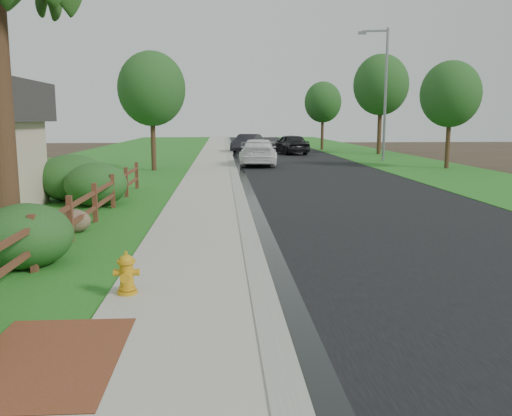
{
  "coord_description": "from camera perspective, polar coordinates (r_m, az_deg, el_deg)",
  "views": [
    {
      "loc": [
        -0.22,
        -6.85,
        2.75
      ],
      "look_at": [
        0.56,
        5.43,
        0.74
      ],
      "focal_mm": 38.0,
      "sensor_mm": 36.0,
      "label": 1
    }
  ],
  "objects": [
    {
      "name": "grass_strip",
      "position": [
        42.02,
        -7.16,
        5.48
      ],
      "size": [
        1.6,
        90.0,
        0.06
      ],
      "primitive_type": "cube",
      "color": "#295B1A",
      "rests_on": "ground"
    },
    {
      "name": "sidewalk",
      "position": [
        41.94,
        -4.56,
        5.55
      ],
      "size": [
        2.2,
        90.0,
        0.1
      ],
      "primitive_type": "cube",
      "color": "#ACA796",
      "rests_on": "ground"
    },
    {
      "name": "verge_far",
      "position": [
        43.55,
        12.06,
        5.47
      ],
      "size": [
        6.0,
        90.0,
        0.04
      ],
      "primitive_type": "cube",
      "color": "#295B1A",
      "rests_on": "ground"
    },
    {
      "name": "ground",
      "position": [
        7.39,
        -1.68,
        -12.61
      ],
      "size": [
        120.0,
        120.0,
        0.0
      ],
      "primitive_type": "plane",
      "color": "#34291C"
    },
    {
      "name": "curb",
      "position": [
        41.94,
        -2.78,
        5.58
      ],
      "size": [
        0.4,
        90.0,
        0.12
      ],
      "primitive_type": "cube",
      "color": "gray",
      "rests_on": "ground"
    },
    {
      "name": "boulder",
      "position": [
        13.96,
        -18.84,
        -1.32
      ],
      "size": [
        1.11,
        0.99,
        0.61
      ],
      "primitive_type": "ellipsoid",
      "rotation": [
        0.0,
        0.0,
        0.39
      ],
      "color": "brown",
      "rests_on": "ground"
    },
    {
      "name": "white_suv",
      "position": [
        33.03,
        0.24,
        5.89
      ],
      "size": [
        2.62,
        5.59,
        1.58
      ],
      "primitive_type": "imported",
      "rotation": [
        0.0,
        0.0,
        3.06
      ],
      "color": "white",
      "rests_on": "road"
    },
    {
      "name": "shrub_b",
      "position": [
        11.0,
        -23.11,
        -2.73
      ],
      "size": [
        1.87,
        1.87,
        1.22
      ],
      "primitive_type": "ellipsoid",
      "rotation": [
        0.0,
        0.0,
        0.07
      ],
      "color": "#1B4B1D",
      "rests_on": "ground"
    },
    {
      "name": "brick_patch",
      "position": [
        6.74,
        -21.1,
        -14.98
      ],
      "size": [
        1.6,
        2.4,
        0.11
      ],
      "primitive_type": "cube",
      "color": "brown",
      "rests_on": "ground"
    },
    {
      "name": "wet_gutter",
      "position": [
        41.95,
        -2.3,
        5.53
      ],
      "size": [
        0.5,
        90.0,
        0.0
      ],
      "primitive_type": "cube",
      "color": "black",
      "rests_on": "road"
    },
    {
      "name": "streetlight",
      "position": [
        37.21,
        13.25,
        12.3
      ],
      "size": [
        1.97,
        0.59,
        8.61
      ],
      "color": "gray",
      "rests_on": "ground"
    },
    {
      "name": "tree_mid_right",
      "position": [
        44.94,
        13.02,
        12.5
      ],
      "size": [
        4.34,
        4.34,
        7.88
      ],
      "color": "#3C2818",
      "rests_on": "ground"
    },
    {
      "name": "shrub_d",
      "position": [
        19.47,
        -18.8,
        3.02
      ],
      "size": [
        3.12,
        3.12,
        1.6
      ],
      "primitive_type": "ellipsoid",
      "rotation": [
        0.0,
        0.0,
        0.43
      ],
      "color": "#1B4B1D",
      "rests_on": "ground"
    },
    {
      "name": "fire_hydrant",
      "position": [
        8.6,
        -13.47,
        -6.81
      ],
      "size": [
        0.43,
        0.35,
        0.67
      ],
      "color": "#BF8416",
      "rests_on": "sidewalk"
    },
    {
      "name": "tree_far_right",
      "position": [
        50.41,
        7.05,
        10.99
      ],
      "size": [
        3.35,
        3.35,
        6.18
      ],
      "color": "#3C2818",
      "rests_on": "ground"
    },
    {
      "name": "tree_near_left",
      "position": [
        29.92,
        -10.93,
        12.2
      ],
      "size": [
        3.59,
        3.59,
        6.35
      ],
      "color": "#3C2818",
      "rests_on": "ground"
    },
    {
      "name": "ranch_fence",
      "position": [
        13.84,
        -17.7,
        -0.05
      ],
      "size": [
        0.12,
        16.92,
        1.1
      ],
      "color": "#532A1B",
      "rests_on": "ground"
    },
    {
      "name": "tree_near_right",
      "position": [
        32.53,
        19.8,
        11.2
      ],
      "size": [
        3.33,
        3.33,
        6.0
      ],
      "color": "#3C2818",
      "rests_on": "ground"
    },
    {
      "name": "lawn_near",
      "position": [
        42.66,
        -14.18,
        5.32
      ],
      "size": [
        9.0,
        90.0,
        0.04
      ],
      "primitive_type": "cube",
      "color": "#295B1A",
      "rests_on": "ground"
    },
    {
      "name": "dark_car_far",
      "position": [
        46.39,
        -0.88,
        6.84
      ],
      "size": [
        3.12,
        4.94,
        1.54
      ],
      "primitive_type": "imported",
      "rotation": [
        0.0,
        0.0,
        -0.35
      ],
      "color": "black",
      "rests_on": "road"
    },
    {
      "name": "dark_car_mid",
      "position": [
        43.95,
        3.64,
        6.73
      ],
      "size": [
        2.89,
        5.02,
        1.61
      ],
      "primitive_type": "imported",
      "rotation": [
        0.0,
        0.0,
        3.36
      ],
      "color": "black",
      "rests_on": "road"
    },
    {
      "name": "shrub_c",
      "position": [
        18.05,
        -16.48,
        2.38
      ],
      "size": [
        1.98,
        1.98,
        1.42
      ],
      "primitive_type": "ellipsoid",
      "rotation": [
        0.0,
        0.0,
        0.01
      ],
      "color": "#1B4B1D",
      "rests_on": "ground"
    },
    {
      "name": "road",
      "position": [
        42.22,
        2.96,
        5.53
      ],
      "size": [
        8.0,
        90.0,
        0.02
      ],
      "primitive_type": "cube",
      "color": "black",
      "rests_on": "ground"
    }
  ]
}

